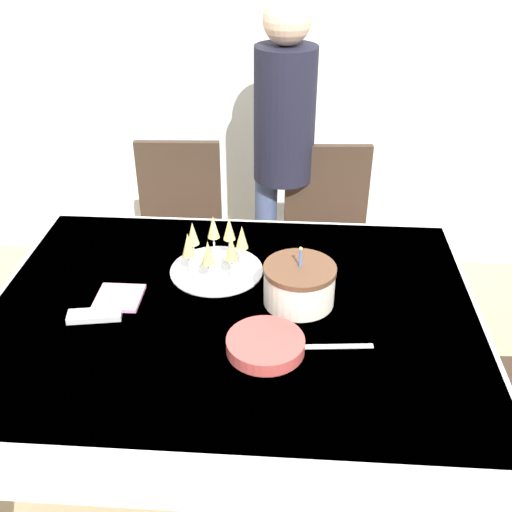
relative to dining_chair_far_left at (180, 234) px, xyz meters
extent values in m
plane|color=tan|center=(0.36, -0.93, -0.52)|extent=(12.00, 12.00, 0.00)
cube|color=silver|center=(0.36, 0.70, 0.83)|extent=(8.00, 0.05, 2.70)
cube|color=silver|center=(0.36, -0.93, 0.24)|extent=(1.58, 1.19, 0.03)
cube|color=silver|center=(0.36, -0.93, 0.15)|extent=(1.61, 1.22, 0.21)
cylinder|color=#38281E|center=(-0.37, -0.39, -0.14)|extent=(0.06, 0.06, 0.75)
cylinder|color=#38281E|center=(1.09, -0.39, -0.14)|extent=(0.06, 0.06, 0.75)
cube|color=#38281E|center=(0.00, -0.08, -0.09)|extent=(0.44, 0.44, 0.04)
cube|color=#38281E|center=(-0.01, 0.11, 0.18)|extent=(0.40, 0.06, 0.50)
cylinder|color=#38281E|center=(0.19, -0.25, -0.31)|extent=(0.04, 0.04, 0.41)
cylinder|color=#38281E|center=(-0.17, -0.27, -0.31)|extent=(0.04, 0.04, 0.41)
cylinder|color=#38281E|center=(0.17, 0.11, -0.31)|extent=(0.04, 0.04, 0.41)
cylinder|color=#38281E|center=(-0.18, 0.09, -0.31)|extent=(0.04, 0.04, 0.41)
cube|color=#38281E|center=(0.72, -0.08, -0.09)|extent=(0.45, 0.45, 0.04)
cube|color=#38281E|center=(0.70, 0.11, 0.18)|extent=(0.40, 0.06, 0.50)
cylinder|color=#38281E|center=(0.91, -0.25, -0.31)|extent=(0.04, 0.04, 0.41)
cylinder|color=#38281E|center=(0.55, -0.28, -0.31)|extent=(0.04, 0.04, 0.41)
cylinder|color=#38281E|center=(0.88, 0.11, -0.31)|extent=(0.04, 0.04, 0.41)
cylinder|color=#38281E|center=(0.52, 0.08, -0.31)|extent=(0.04, 0.04, 0.41)
cylinder|color=#38281E|center=(1.23, -1.12, -0.31)|extent=(0.04, 0.04, 0.41)
cylinder|color=#38281E|center=(1.21, -0.76, -0.31)|extent=(0.04, 0.04, 0.41)
cylinder|color=silver|center=(0.57, -0.88, 0.32)|extent=(0.23, 0.23, 0.12)
cylinder|color=brown|center=(0.57, -0.88, 0.39)|extent=(0.24, 0.24, 0.02)
cylinder|color=#3F72D8|center=(0.57, -0.88, 0.43)|extent=(0.01, 0.01, 0.06)
sphere|color=#F9CC4C|center=(0.57, -0.88, 0.46)|extent=(0.01, 0.01, 0.01)
cylinder|color=silver|center=(0.28, -0.71, 0.26)|extent=(0.33, 0.33, 0.01)
cylinder|color=silver|center=(0.37, -0.70, 0.27)|extent=(0.05, 0.05, 0.00)
cylinder|color=silver|center=(0.37, -0.70, 0.31)|extent=(0.01, 0.01, 0.08)
cone|color=#E0CC72|center=(0.37, -0.70, 0.40)|extent=(0.04, 0.04, 0.08)
cylinder|color=silver|center=(0.32, -0.65, 0.27)|extent=(0.05, 0.05, 0.00)
cylinder|color=silver|center=(0.32, -0.65, 0.31)|extent=(0.01, 0.01, 0.08)
cone|color=#E0CC72|center=(0.32, -0.65, 0.40)|extent=(0.04, 0.04, 0.08)
cylinder|color=silver|center=(0.26, -0.64, 0.27)|extent=(0.05, 0.05, 0.00)
cylinder|color=silver|center=(0.26, -0.64, 0.31)|extent=(0.01, 0.01, 0.08)
cone|color=#E0CC72|center=(0.26, -0.64, 0.40)|extent=(0.04, 0.04, 0.08)
cylinder|color=silver|center=(0.20, -0.69, 0.27)|extent=(0.05, 0.05, 0.00)
cylinder|color=silver|center=(0.20, -0.69, 0.31)|extent=(0.01, 0.01, 0.08)
cone|color=#E0CC72|center=(0.20, -0.69, 0.40)|extent=(0.04, 0.04, 0.08)
cylinder|color=silver|center=(0.19, -0.77, 0.27)|extent=(0.05, 0.05, 0.00)
cylinder|color=silver|center=(0.19, -0.77, 0.31)|extent=(0.01, 0.01, 0.08)
cone|color=#E0CC72|center=(0.19, -0.77, 0.40)|extent=(0.04, 0.04, 0.08)
cylinder|color=silver|center=(0.27, -0.81, 0.27)|extent=(0.05, 0.05, 0.00)
cylinder|color=silver|center=(0.27, -0.81, 0.31)|extent=(0.01, 0.01, 0.08)
cone|color=#E0CC72|center=(0.27, -0.81, 0.40)|extent=(0.04, 0.04, 0.08)
cylinder|color=silver|center=(0.34, -0.78, 0.27)|extent=(0.05, 0.05, 0.00)
cylinder|color=silver|center=(0.34, -0.78, 0.31)|extent=(0.01, 0.01, 0.08)
cone|color=#E0CC72|center=(0.34, -0.78, 0.40)|extent=(0.04, 0.04, 0.08)
cylinder|color=#CC4C47|center=(0.48, -1.13, 0.26)|extent=(0.23, 0.23, 0.01)
cylinder|color=#CC4C47|center=(0.48, -1.13, 0.27)|extent=(0.23, 0.23, 0.01)
cylinder|color=#CC4C47|center=(0.48, -1.13, 0.28)|extent=(0.23, 0.23, 0.01)
cylinder|color=#CC4C47|center=(0.48, -1.13, 0.28)|extent=(0.23, 0.23, 0.01)
cylinder|color=#CC4C47|center=(0.48, -1.13, 0.29)|extent=(0.23, 0.23, 0.01)
cylinder|color=#CC4C47|center=(0.48, -1.13, 0.30)|extent=(0.23, 0.23, 0.01)
cube|color=silver|center=(0.65, -1.11, 0.26)|extent=(0.30, 0.05, 0.00)
cube|color=silver|center=(-0.07, -1.01, 0.27)|extent=(0.18, 0.09, 0.02)
cube|color=pink|center=(-0.02, -0.91, 0.27)|extent=(0.15, 0.15, 0.01)
cylinder|color=#3F4C72|center=(0.41, 0.14, -0.13)|extent=(0.11, 0.11, 0.77)
cylinder|color=#3F4C72|center=(0.57, 0.14, -0.13)|extent=(0.11, 0.11, 0.77)
cylinder|color=black|center=(0.49, 0.14, 0.56)|extent=(0.28, 0.28, 0.61)
sphere|color=#D8B293|center=(0.49, 0.14, 0.96)|extent=(0.21, 0.21, 0.21)
camera|label=1|loc=(0.54, -2.50, 1.43)|focal=42.00mm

